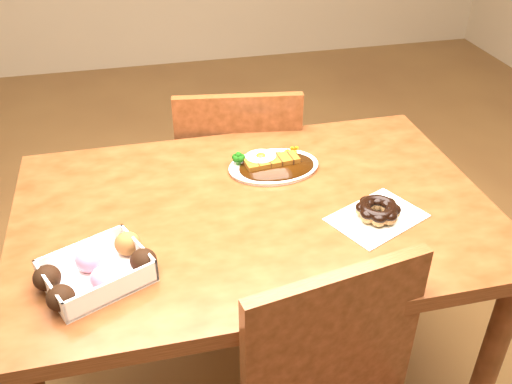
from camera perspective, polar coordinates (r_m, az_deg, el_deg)
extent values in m
cube|color=#49240E|center=(1.46, -0.14, -2.11)|extent=(1.20, 0.80, 0.04)
cylinder|color=#49240E|center=(1.68, 21.90, -16.65)|extent=(0.06, 0.06, 0.71)
cylinder|color=#49240E|center=(1.95, -18.28, -7.35)|extent=(0.06, 0.06, 0.71)
cylinder|color=#49240E|center=(2.09, 12.28, -3.07)|extent=(0.06, 0.06, 0.71)
cube|color=#49240E|center=(2.12, -1.92, 0.85)|extent=(0.48, 0.48, 0.04)
cylinder|color=#49240E|center=(2.40, 2.00, -1.26)|extent=(0.04, 0.04, 0.41)
cylinder|color=#49240E|center=(2.39, -6.13, -1.65)|extent=(0.04, 0.04, 0.41)
cylinder|color=#49240E|center=(2.13, 3.04, -6.50)|extent=(0.04, 0.04, 0.41)
cylinder|color=#49240E|center=(2.12, -6.17, -6.97)|extent=(0.04, 0.04, 0.41)
cube|color=#49240E|center=(1.84, -1.73, 3.92)|extent=(0.40, 0.09, 0.40)
cube|color=#49240E|center=(1.22, 7.71, -15.12)|extent=(0.40, 0.10, 0.40)
ellipsoid|color=white|center=(1.60, 1.78, 2.52)|extent=(0.26, 0.19, 0.01)
ellipsoid|color=black|center=(1.58, 2.08, 2.55)|extent=(0.22, 0.16, 0.01)
cube|color=#6B380C|center=(1.59, 1.59, 3.07)|extent=(0.16, 0.07, 0.02)
ellipsoid|color=white|center=(1.59, 0.49, 3.59)|extent=(0.09, 0.08, 0.01)
ellipsoid|color=#FFB214|center=(1.59, 0.49, 3.62)|extent=(0.03, 0.03, 0.02)
cube|color=white|center=(1.26, -15.66, -7.60)|extent=(0.25, 0.23, 0.06)
ellipsoid|color=black|center=(1.21, -18.95, -9.98)|extent=(0.06, 0.06, 0.05)
ellipsoid|color=pink|center=(1.23, -14.99, -8.35)|extent=(0.06, 0.06, 0.05)
ellipsoid|color=black|center=(1.25, -11.19, -6.74)|extent=(0.06, 0.06, 0.05)
ellipsoid|color=black|center=(1.27, -20.17, -8.05)|extent=(0.06, 0.06, 0.05)
ellipsoid|color=pink|center=(1.28, -16.38, -6.54)|extent=(0.06, 0.06, 0.05)
ellipsoid|color=brown|center=(1.31, -12.72, -5.04)|extent=(0.06, 0.06, 0.05)
cube|color=silver|center=(1.44, 11.99, -2.51)|extent=(0.27, 0.24, 0.00)
torus|color=olive|center=(1.42, 12.08, -1.88)|extent=(0.14, 0.14, 0.04)
torus|color=black|center=(1.42, 12.13, -1.56)|extent=(0.13, 0.13, 0.02)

